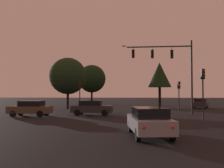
{
  "coord_description": "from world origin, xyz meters",
  "views": [
    {
      "loc": [
        -0.84,
        -5.27,
        2.29
      ],
      "look_at": [
        -1.98,
        18.88,
        3.19
      ],
      "focal_mm": 38.19,
      "sensor_mm": 36.0,
      "label": 1
    }
  ],
  "objects_px": {
    "car_far_lane": "(201,103)",
    "tree_left_far": "(92,79)",
    "traffic_light_corner_left": "(203,84)",
    "car_crossing_right": "(30,108)",
    "traffic_light_corner_right": "(80,90)",
    "tree_behind_sign": "(68,76)",
    "car_nearside_lane": "(149,121)",
    "car_crossing_left": "(92,107)",
    "traffic_light_median": "(179,90)",
    "traffic_signal_mast_arm": "(170,62)",
    "tree_center_horizon": "(160,75)"
  },
  "relations": [
    {
      "from": "traffic_signal_mast_arm",
      "to": "tree_behind_sign",
      "type": "distance_m",
      "value": 15.22
    },
    {
      "from": "car_nearside_lane",
      "to": "tree_behind_sign",
      "type": "bearing_deg",
      "value": 113.88
    },
    {
      "from": "traffic_light_corner_right",
      "to": "tree_left_far",
      "type": "relative_size",
      "value": 0.46
    },
    {
      "from": "traffic_light_median",
      "to": "tree_left_far",
      "type": "relative_size",
      "value": 0.46
    },
    {
      "from": "car_nearside_lane",
      "to": "traffic_light_corner_left",
      "type": "bearing_deg",
      "value": 55.94
    },
    {
      "from": "car_nearside_lane",
      "to": "car_far_lane",
      "type": "relative_size",
      "value": 0.89
    },
    {
      "from": "traffic_light_corner_right",
      "to": "tree_left_far",
      "type": "height_order",
      "value": "tree_left_far"
    },
    {
      "from": "tree_center_horizon",
      "to": "car_crossing_left",
      "type": "bearing_deg",
      "value": -119.27
    },
    {
      "from": "traffic_light_median",
      "to": "car_nearside_lane",
      "type": "distance_m",
      "value": 18.54
    },
    {
      "from": "tree_behind_sign",
      "to": "car_crossing_right",
      "type": "bearing_deg",
      "value": -95.83
    },
    {
      "from": "car_nearside_lane",
      "to": "tree_center_horizon",
      "type": "distance_m",
      "value": 29.13
    },
    {
      "from": "car_nearside_lane",
      "to": "tree_behind_sign",
      "type": "xyz_separation_m",
      "value": [
        -9.3,
        21.0,
        3.91
      ]
    },
    {
      "from": "car_crossing_left",
      "to": "tree_left_far",
      "type": "xyz_separation_m",
      "value": [
        -3.23,
        24.17,
        4.38
      ]
    },
    {
      "from": "car_far_lane",
      "to": "tree_behind_sign",
      "type": "distance_m",
      "value": 19.85
    },
    {
      "from": "car_crossing_left",
      "to": "tree_left_far",
      "type": "distance_m",
      "value": 24.77
    },
    {
      "from": "car_far_lane",
      "to": "tree_behind_sign",
      "type": "xyz_separation_m",
      "value": [
        -19.35,
        -2.04,
        3.91
      ]
    },
    {
      "from": "traffic_light_median",
      "to": "car_crossing_left",
      "type": "height_order",
      "value": "traffic_light_median"
    },
    {
      "from": "traffic_light_corner_left",
      "to": "tree_left_far",
      "type": "distance_m",
      "value": 30.63
    },
    {
      "from": "tree_left_far",
      "to": "traffic_light_corner_left",
      "type": "bearing_deg",
      "value": -64.13
    },
    {
      "from": "traffic_signal_mast_arm",
      "to": "traffic_light_corner_right",
      "type": "relative_size",
      "value": 2.13
    },
    {
      "from": "tree_left_far",
      "to": "car_nearside_lane",
      "type": "bearing_deg",
      "value": -77.68
    },
    {
      "from": "traffic_light_corner_left",
      "to": "car_nearside_lane",
      "type": "height_order",
      "value": "traffic_light_corner_left"
    },
    {
      "from": "tree_behind_sign",
      "to": "car_crossing_left",
      "type": "bearing_deg",
      "value": -63.49
    },
    {
      "from": "car_far_lane",
      "to": "tree_left_far",
      "type": "bearing_deg",
      "value": 144.69
    },
    {
      "from": "traffic_light_corner_right",
      "to": "traffic_light_median",
      "type": "xyz_separation_m",
      "value": [
        12.25,
        1.84,
        0.01
      ]
    },
    {
      "from": "car_far_lane",
      "to": "tree_center_horizon",
      "type": "distance_m",
      "value": 8.72
    },
    {
      "from": "car_nearside_lane",
      "to": "tree_behind_sign",
      "type": "distance_m",
      "value": 23.3
    },
    {
      "from": "car_far_lane",
      "to": "car_nearside_lane",
      "type": "bearing_deg",
      "value": -113.58
    },
    {
      "from": "car_crossing_right",
      "to": "traffic_signal_mast_arm",
      "type": "bearing_deg",
      "value": 11.6
    },
    {
      "from": "car_crossing_left",
      "to": "car_far_lane",
      "type": "bearing_deg",
      "value": 38.25
    },
    {
      "from": "traffic_light_corner_right",
      "to": "tree_behind_sign",
      "type": "relative_size",
      "value": 0.5
    },
    {
      "from": "traffic_light_corner_left",
      "to": "tree_left_far",
      "type": "height_order",
      "value": "tree_left_far"
    },
    {
      "from": "traffic_light_corner_left",
      "to": "car_crossing_right",
      "type": "relative_size",
      "value": 1.04
    },
    {
      "from": "car_crossing_right",
      "to": "car_far_lane",
      "type": "xyz_separation_m",
      "value": [
        20.47,
        12.92,
        0.0
      ]
    },
    {
      "from": "car_crossing_left",
      "to": "tree_center_horizon",
      "type": "relative_size",
      "value": 0.56
    },
    {
      "from": "traffic_light_median",
      "to": "car_crossing_right",
      "type": "bearing_deg",
      "value": -155.13
    },
    {
      "from": "traffic_light_median",
      "to": "car_crossing_right",
      "type": "height_order",
      "value": "traffic_light_median"
    },
    {
      "from": "traffic_light_corner_right",
      "to": "car_nearside_lane",
      "type": "xyz_separation_m",
      "value": [
        6.6,
        -15.72,
        -1.85
      ]
    },
    {
      "from": "car_crossing_left",
      "to": "tree_behind_sign",
      "type": "height_order",
      "value": "tree_behind_sign"
    },
    {
      "from": "traffic_light_corner_right",
      "to": "tree_left_far",
      "type": "distance_m",
      "value": 20.16
    },
    {
      "from": "car_crossing_right",
      "to": "traffic_light_corner_left",
      "type": "bearing_deg",
      "value": -6.9
    },
    {
      "from": "traffic_signal_mast_arm",
      "to": "traffic_light_median",
      "type": "relative_size",
      "value": 2.13
    },
    {
      "from": "traffic_light_median",
      "to": "tree_center_horizon",
      "type": "relative_size",
      "value": 0.49
    },
    {
      "from": "traffic_light_median",
      "to": "car_crossing_right",
      "type": "xyz_separation_m",
      "value": [
        -16.06,
        -7.44,
        -1.86
      ]
    },
    {
      "from": "car_crossing_right",
      "to": "tree_left_far",
      "type": "height_order",
      "value": "tree_left_far"
    },
    {
      "from": "car_crossing_left",
      "to": "traffic_light_corner_right",
      "type": "bearing_deg",
      "value": 115.78
    },
    {
      "from": "car_crossing_left",
      "to": "car_crossing_right",
      "type": "distance_m",
      "value": 6.01
    },
    {
      "from": "car_far_lane",
      "to": "tree_left_far",
      "type": "height_order",
      "value": "tree_left_far"
    },
    {
      "from": "car_far_lane",
      "to": "tree_behind_sign",
      "type": "relative_size",
      "value": 0.67
    },
    {
      "from": "car_nearside_lane",
      "to": "car_crossing_left",
      "type": "height_order",
      "value": "same"
    }
  ]
}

